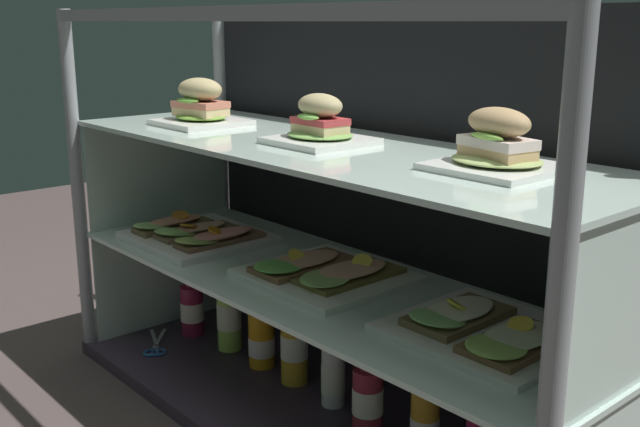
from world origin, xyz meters
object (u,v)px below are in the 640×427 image
at_px(juice_bottle_front_second, 261,338).
at_px(juice_bottle_back_center, 294,343).
at_px(juice_bottle_front_left_end, 332,369).
at_px(juice_bottle_front_middle, 368,396).
at_px(kitchen_scissors, 155,349).
at_px(plated_roll_sandwich_mid_right, 200,107).
at_px(open_sandwich_tray_mid_right, 484,329).
at_px(open_sandwich_tray_near_left_corner, 195,234).
at_px(juice_bottle_near_post, 229,315).
at_px(plated_roll_sandwich_near_left_corner, 497,148).
at_px(plated_roll_sandwich_mid_left, 320,126).
at_px(juice_bottle_back_left, 425,420).
at_px(juice_bottle_front_right_end, 192,308).
at_px(open_sandwich_tray_mid_left, 324,272).

xyz_separation_m(juice_bottle_front_second, juice_bottle_back_center, (0.13, 0.01, 0.03)).
height_order(juice_bottle_back_center, juice_bottle_front_left_end, juice_bottle_back_center).
distance_m(juice_bottle_front_middle, kitchen_scissors, 0.71).
distance_m(plated_roll_sandwich_mid_right, open_sandwich_tray_mid_right, 0.93).
bearing_deg(juice_bottle_front_middle, open_sandwich_tray_near_left_corner, -173.57).
xyz_separation_m(juice_bottle_near_post, juice_bottle_front_middle, (0.57, -0.02, -0.02)).
height_order(juice_bottle_near_post, juice_bottle_front_left_end, juice_bottle_near_post).
height_order(plated_roll_sandwich_mid_right, plated_roll_sandwich_near_left_corner, plated_roll_sandwich_mid_right).
bearing_deg(juice_bottle_front_middle, open_sandwich_tray_mid_right, -0.97).
bearing_deg(kitchen_scissors, plated_roll_sandwich_mid_left, 12.65).
bearing_deg(kitchen_scissors, juice_bottle_front_second, 31.36).
bearing_deg(juice_bottle_front_left_end, juice_bottle_back_left, 0.94).
height_order(juice_bottle_back_center, kitchen_scissors, juice_bottle_back_center).
relative_size(open_sandwich_tray_near_left_corner, juice_bottle_front_right_end, 1.81).
xyz_separation_m(plated_roll_sandwich_mid_right, open_sandwich_tray_mid_left, (0.43, 0.03, -0.34)).
height_order(open_sandwich_tray_mid_right, juice_bottle_front_middle, open_sandwich_tray_mid_right).
height_order(juice_bottle_near_post, juice_bottle_back_center, juice_bottle_back_center).
relative_size(juice_bottle_back_center, kitchen_scissors, 1.33).
bearing_deg(juice_bottle_front_right_end, plated_roll_sandwich_near_left_corner, 1.23).
height_order(plated_roll_sandwich_mid_left, plated_roll_sandwich_near_left_corner, plated_roll_sandwich_near_left_corner).
bearing_deg(plated_roll_sandwich_mid_left, open_sandwich_tray_near_left_corner, -174.28).
bearing_deg(open_sandwich_tray_mid_left, juice_bottle_front_left_end, 104.83).
bearing_deg(open_sandwich_tray_near_left_corner, plated_roll_sandwich_mid_left, 5.72).
bearing_deg(open_sandwich_tray_mid_left, plated_roll_sandwich_near_left_corner, 4.20).
bearing_deg(juice_bottle_back_center, juice_bottle_front_second, -177.48).
bearing_deg(open_sandwich_tray_mid_right, juice_bottle_near_post, 178.48).
distance_m(juice_bottle_back_center, juice_bottle_front_left_end, 0.15).
bearing_deg(juice_bottle_near_post, juice_bottle_front_left_end, 0.51).
bearing_deg(juice_bottle_front_second, open_sandwich_tray_mid_left, -6.80).
relative_size(juice_bottle_front_second, juice_bottle_front_left_end, 0.90).
relative_size(juice_bottle_back_center, juice_bottle_front_middle, 1.17).
relative_size(juice_bottle_front_second, juice_bottle_front_middle, 0.99).
bearing_deg(plated_roll_sandwich_near_left_corner, juice_bottle_front_middle, -176.52).
xyz_separation_m(plated_roll_sandwich_mid_left, open_sandwich_tray_mid_right, (0.44, 0.02, -0.33)).
bearing_deg(juice_bottle_front_right_end, juice_bottle_front_second, 4.66).
height_order(plated_roll_sandwich_mid_right, juice_bottle_front_right_end, plated_roll_sandwich_mid_right).
bearing_deg(juice_bottle_front_left_end, kitchen_scissors, -163.10).
distance_m(plated_roll_sandwich_mid_left, juice_bottle_front_middle, 0.61).
height_order(plated_roll_sandwich_near_left_corner, open_sandwich_tray_mid_right, plated_roll_sandwich_near_left_corner).
height_order(juice_bottle_back_center, juice_bottle_front_middle, juice_bottle_back_center).
bearing_deg(juice_bottle_back_center, open_sandwich_tray_near_left_corner, -162.66).
bearing_deg(kitchen_scissors, juice_bottle_front_right_end, 102.23).
bearing_deg(juice_bottle_front_second, open_sandwich_tray_mid_right, -2.05).
distance_m(plated_roll_sandwich_mid_right, plated_roll_sandwich_near_left_corner, 0.86).
bearing_deg(plated_roll_sandwich_mid_left, juice_bottle_front_second, 171.53).
bearing_deg(juice_bottle_front_middle, juice_bottle_front_second, 177.17).
height_order(juice_bottle_front_middle, juice_bottle_back_left, same).
relative_size(open_sandwich_tray_near_left_corner, open_sandwich_tray_mid_right, 1.00).
height_order(plated_roll_sandwich_mid_right, juice_bottle_front_left_end, plated_roll_sandwich_mid_right).
distance_m(plated_roll_sandwich_mid_right, kitchen_scissors, 0.70).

